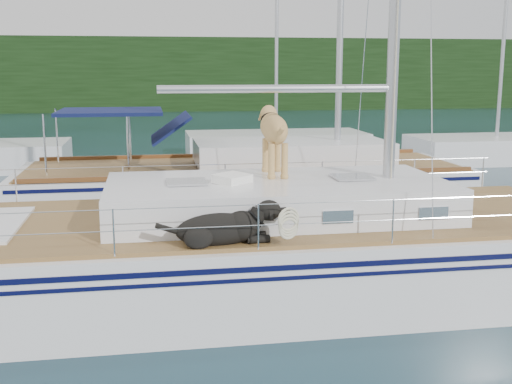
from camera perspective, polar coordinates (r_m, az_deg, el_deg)
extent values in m
plane|color=black|center=(10.24, -2.61, -9.13)|extent=(120.00, 120.00, 0.00)
cube|color=black|center=(54.56, -8.54, 10.30)|extent=(90.00, 3.00, 6.00)
cube|color=#595147|center=(55.84, -8.49, 7.85)|extent=(92.00, 1.00, 1.20)
cube|color=silver|center=(10.08, -2.63, -6.46)|extent=(12.00, 3.80, 1.40)
cube|color=olive|center=(9.89, -2.67, -2.42)|extent=(11.52, 3.50, 0.06)
cube|color=silver|center=(9.94, 1.90, -0.53)|extent=(5.20, 2.50, 0.55)
cylinder|color=silver|center=(9.75, 1.96, 9.16)|extent=(3.60, 0.12, 0.12)
cylinder|color=silver|center=(8.06, -1.19, -1.17)|extent=(10.56, 0.01, 0.01)
cylinder|color=silver|center=(11.48, -3.76, 2.45)|extent=(10.56, 0.01, 0.01)
cube|color=#1D3FB5|center=(11.46, -3.09, -0.26)|extent=(0.87, 0.76, 0.06)
cube|color=white|center=(9.68, -2.13, 1.20)|extent=(0.65, 0.64, 0.13)
torus|color=beige|center=(8.18, 2.91, -2.44)|extent=(0.42, 0.24, 0.40)
cube|color=silver|center=(16.12, -1.05, 0.00)|extent=(11.00, 3.50, 1.30)
cube|color=olive|center=(16.01, -1.06, 2.28)|extent=(10.56, 3.29, 0.06)
cube|color=silver|center=(16.18, 3.15, 3.61)|extent=(4.80, 2.30, 0.55)
cube|color=#101846|center=(15.71, -12.79, 6.99)|extent=(2.40, 2.30, 0.08)
cube|color=silver|center=(26.25, 1.78, 4.14)|extent=(7.20, 3.00, 1.10)
cylinder|color=silver|center=(26.18, 1.86, 16.40)|extent=(0.14, 0.14, 11.00)
cube|color=silver|center=(26.29, 20.53, 3.46)|extent=(6.40, 3.00, 1.10)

